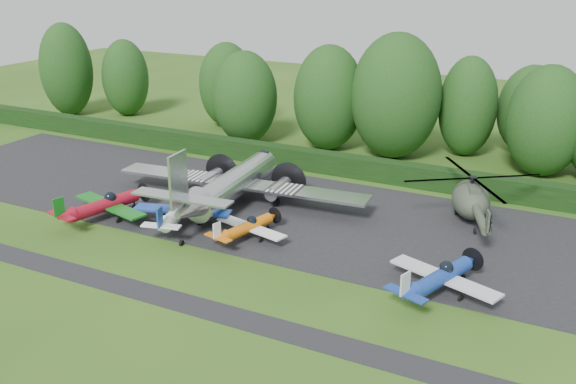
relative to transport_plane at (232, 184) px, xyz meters
The scene contains 19 objects.
ground 9.58m from the transport_plane, 74.98° to the right, with size 160.00×160.00×0.00m, color #294C15.
apron 3.30m from the transport_plane, 21.54° to the left, with size 70.00×18.00×0.01m, color black.
taxiway_verge 15.37m from the transport_plane, 80.83° to the right, with size 70.00×2.00×0.00m, color black.
hedgerow 12.37m from the transport_plane, 78.53° to the left, with size 90.00×1.60×2.00m, color black.
transport_plane is the anchor object (origin of this frame).
light_plane_red 10.43m from the transport_plane, 137.71° to the right, with size 7.79×8.19×2.99m.
light_plane_white 5.53m from the transport_plane, 107.19° to the right, with size 7.81×8.21×3.00m.
light_plane_orange 6.92m from the transport_plane, 49.58° to the right, with size 6.19×6.51×2.38m.
light_plane_blue 20.54m from the transport_plane, 19.96° to the right, with size 7.48×7.86×2.87m.
helicopter 19.38m from the transport_plane, 18.38° to the left, with size 11.20×13.11×3.61m.
tree_0 36.96m from the transport_plane, 143.28° to the left, with size 5.99×5.99×9.89m.
tree_1 21.64m from the transport_plane, 69.08° to the left, with size 9.20×9.20×12.88m.
tree_2 27.87m from the transport_plane, 59.40° to the left, with size 5.99×5.99×10.45m.
tree_3 19.81m from the transport_plane, 89.10° to the left, with size 7.56×7.56×11.27m.
tree_5 30.27m from the transport_plane, 42.79° to the left, with size 7.37×7.37×10.63m.
tree_7 27.43m from the transport_plane, 122.49° to the left, with size 6.77×6.77×10.26m.
tree_8 41.16m from the transport_plane, 152.75° to the left, with size 6.67×6.67×11.96m.
tree_10 19.85m from the transport_plane, 116.90° to the left, with size 7.10×7.10×10.31m.
tree_11 33.82m from the transport_plane, 53.68° to the left, with size 6.93×6.93×9.47m.
Camera 1 is at (24.33, -33.79, 19.97)m, focal length 40.00 mm.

